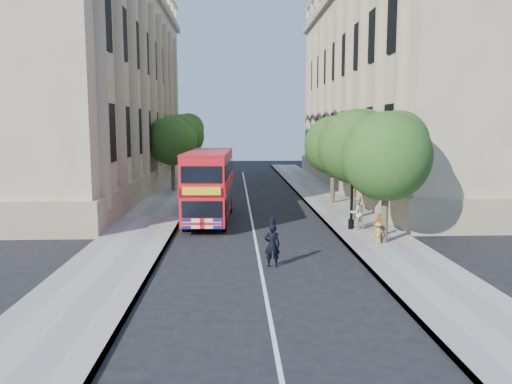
{
  "coord_description": "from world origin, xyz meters",
  "views": [
    {
      "loc": [
        -0.97,
        -18.92,
        5.32
      ],
      "look_at": [
        0.03,
        4.18,
        2.3
      ],
      "focal_mm": 35.0,
      "sensor_mm": 36.0,
      "label": 1
    }
  ],
  "objects": [
    {
      "name": "building_right",
      "position": [
        13.8,
        24.0,
        9.0
      ],
      "size": [
        12.0,
        38.0,
        18.0
      ],
      "primitive_type": "cube",
      "color": "tan",
      "rests_on": "ground"
    },
    {
      "name": "tree_left_back",
      "position": [
        -5.96,
        30.03,
        4.71
      ],
      "size": [
        4.2,
        4.2,
        6.65
      ],
      "color": "#473828",
      "rests_on": "ground"
    },
    {
      "name": "police_constable",
      "position": [
        0.45,
        -0.34,
        0.83
      ],
      "size": [
        0.62,
        0.42,
        1.67
      ],
      "primitive_type": "imported",
      "rotation": [
        0.0,
        0.0,
        3.1
      ],
      "color": "black",
      "rests_on": "ground"
    },
    {
      "name": "double_decker_bus",
      "position": [
        -2.39,
        9.15,
        2.16
      ],
      "size": [
        2.6,
        8.55,
        3.91
      ],
      "rotation": [
        0.0,
        0.0,
        -0.04
      ],
      "color": "red",
      "rests_on": "ground"
    },
    {
      "name": "tree_left_far",
      "position": [
        -5.96,
        22.03,
        4.44
      ],
      "size": [
        4.0,
        4.0,
        6.3
      ],
      "color": "#473828",
      "rests_on": "ground"
    },
    {
      "name": "pavement_right",
      "position": [
        5.75,
        10.0,
        0.06
      ],
      "size": [
        3.5,
        80.0,
        0.12
      ],
      "primitive_type": "cube",
      "color": "gray",
      "rests_on": "ground"
    },
    {
      "name": "pavement_left",
      "position": [
        -5.75,
        10.0,
        0.06
      ],
      "size": [
        3.5,
        80.0,
        0.12
      ],
      "primitive_type": "cube",
      "color": "gray",
      "rests_on": "ground"
    },
    {
      "name": "box_van",
      "position": [
        -2.33,
        12.8,
        1.25
      ],
      "size": [
        1.99,
        4.53,
        2.55
      ],
      "rotation": [
        0.0,
        0.0,
        -0.04
      ],
      "color": "black",
      "rests_on": "ground"
    },
    {
      "name": "lamp_post",
      "position": [
        5.0,
        6.0,
        2.51
      ],
      "size": [
        0.32,
        0.32,
        5.16
      ],
      "color": "black",
      "rests_on": "pavement_right"
    },
    {
      "name": "tree_right_far",
      "position": [
        5.84,
        15.03,
        4.31
      ],
      "size": [
        4.0,
        4.0,
        6.15
      ],
      "color": "#473828",
      "rests_on": "ground"
    },
    {
      "name": "tree_right_mid",
      "position": [
        5.84,
        9.03,
        4.45
      ],
      "size": [
        4.2,
        4.2,
        6.37
      ],
      "color": "#473828",
      "rests_on": "ground"
    },
    {
      "name": "ground",
      "position": [
        0.0,
        0.0,
        0.0
      ],
      "size": [
        120.0,
        120.0,
        0.0
      ],
      "primitive_type": "plane",
      "color": "black",
      "rests_on": "ground"
    },
    {
      "name": "child_a",
      "position": [
        5.9,
        4.2,
        0.7
      ],
      "size": [
        0.73,
        0.51,
        1.15
      ],
      "primitive_type": "imported",
      "rotation": [
        0.0,
        0.0,
        3.52
      ],
      "color": "orange",
      "rests_on": "pavement_right"
    },
    {
      "name": "child_b",
      "position": [
        5.43,
        2.69,
        0.61
      ],
      "size": [
        0.71,
        0.53,
        0.98
      ],
      "primitive_type": "imported",
      "rotation": [
        0.0,
        0.0,
        3.43
      ],
      "color": "gold",
      "rests_on": "pavement_right"
    },
    {
      "name": "woman_pedestrian",
      "position": [
        5.28,
        5.97,
        0.96
      ],
      "size": [
        1.0,
        0.9,
        1.68
      ],
      "primitive_type": "imported",
      "rotation": [
        0.0,
        0.0,
        3.54
      ],
      "color": "beige",
      "rests_on": "pavement_right"
    },
    {
      "name": "building_left",
      "position": [
        -13.8,
        24.0,
        9.0
      ],
      "size": [
        12.0,
        38.0,
        18.0
      ],
      "primitive_type": "cube",
      "color": "tan",
      "rests_on": "ground"
    },
    {
      "name": "tree_right_near",
      "position": [
        5.84,
        3.03,
        4.25
      ],
      "size": [
        4.0,
        4.0,
        6.08
      ],
      "color": "#473828",
      "rests_on": "ground"
    }
  ]
}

